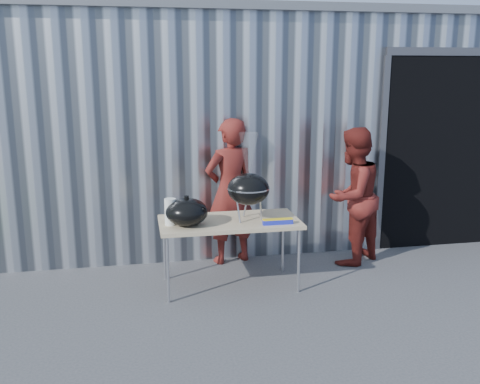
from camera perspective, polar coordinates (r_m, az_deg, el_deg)
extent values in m
plane|color=#414144|center=(5.27, 1.29, -13.34)|extent=(80.00, 80.00, 0.00)
cube|color=silver|center=(9.53, 0.04, 7.97)|extent=(8.00, 6.00, 3.00)
cube|color=slate|center=(9.52, 0.04, 17.30)|extent=(8.20, 6.20, 0.10)
cube|color=black|center=(8.20, 20.96, 4.52)|extent=(2.40, 1.20, 2.50)
cube|color=#4C4C51|center=(7.65, 24.05, 13.50)|extent=(2.52, 0.08, 0.10)
cube|color=tan|center=(5.76, -1.13, -3.22)|extent=(1.50, 0.75, 0.04)
cylinder|color=silver|center=(5.51, -7.70, -8.22)|extent=(0.03, 0.03, 0.71)
cylinder|color=silver|center=(5.74, 6.29, -7.29)|extent=(0.03, 0.03, 0.71)
cylinder|color=silver|center=(6.10, -8.06, -6.10)|extent=(0.03, 0.03, 0.71)
cylinder|color=silver|center=(6.31, 4.60, -5.36)|extent=(0.03, 0.03, 0.71)
ellipsoid|color=black|center=(5.68, 0.90, 0.32)|extent=(0.45, 0.45, 0.34)
cylinder|color=silver|center=(5.68, 0.90, 0.43)|extent=(0.46, 0.46, 0.02)
cylinder|color=silver|center=(5.68, 0.90, 0.56)|extent=(0.43, 0.43, 0.01)
cylinder|color=silver|center=(5.87, 0.61, -1.49)|extent=(0.02, 0.02, 0.24)
cylinder|color=silver|center=(5.65, -0.16, -2.08)|extent=(0.02, 0.02, 0.24)
cylinder|color=silver|center=(5.70, 2.23, -1.95)|extent=(0.02, 0.02, 0.24)
cylinder|color=#BC5A43|center=(5.65, -0.43, 0.65)|extent=(0.02, 0.14, 0.02)
cylinder|color=#BC5A43|center=(5.66, 0.01, 0.67)|extent=(0.02, 0.14, 0.02)
cylinder|color=#BC5A43|center=(5.67, 0.46, 0.68)|extent=(0.02, 0.14, 0.02)
cylinder|color=#BC5A43|center=(5.67, 0.90, 0.70)|extent=(0.02, 0.14, 0.02)
cylinder|color=#BC5A43|center=(5.68, 1.35, 0.72)|extent=(0.02, 0.14, 0.02)
cylinder|color=#BC5A43|center=(5.69, 1.79, 0.74)|extent=(0.02, 0.14, 0.02)
cylinder|color=#BC5A43|center=(5.70, 2.23, 0.76)|extent=(0.02, 0.14, 0.02)
cone|color=silver|center=(5.62, 0.91, 3.55)|extent=(0.20, 0.20, 0.55)
ellipsoid|color=black|center=(5.56, -5.70, -2.13)|extent=(0.44, 0.44, 0.29)
cylinder|color=black|center=(5.52, -5.73, -0.55)|extent=(0.05, 0.05, 0.03)
cylinder|color=white|center=(5.60, -7.44, -2.11)|extent=(0.12, 0.12, 0.28)
cube|color=white|center=(5.91, -6.80, -2.20)|extent=(0.20, 0.15, 0.10)
cube|color=#1D27BD|center=(5.61, 4.05, -3.22)|extent=(0.32, 0.05, 0.05)
cube|color=yellow|center=(5.60, 4.06, -2.91)|extent=(0.32, 0.05, 0.01)
imported|color=maroon|center=(6.47, -1.06, 0.05)|extent=(0.74, 0.59, 1.78)
imported|color=maroon|center=(6.60, 11.88, -0.46)|extent=(1.03, 0.98, 1.67)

